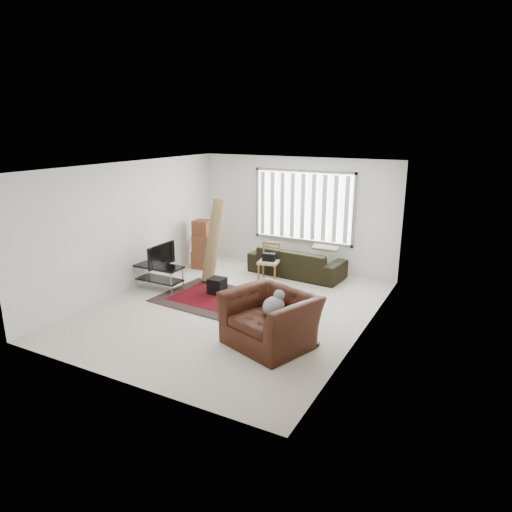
% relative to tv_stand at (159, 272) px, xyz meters
% --- Properties ---
extents(room, '(6.00, 6.02, 2.71)m').
position_rel_tv_stand_xyz_m(room, '(1.98, 0.32, 1.38)').
color(room, beige).
rests_on(room, ground).
extents(persian_rug, '(2.61, 1.84, 0.02)m').
position_rel_tv_stand_xyz_m(persian_rug, '(1.53, 0.02, -0.36)').
color(persian_rug, black).
rests_on(persian_rug, ground).
extents(tv_stand, '(1.04, 0.47, 0.52)m').
position_rel_tv_stand_xyz_m(tv_stand, '(0.00, 0.00, 0.00)').
color(tv_stand, black).
rests_on(tv_stand, ground).
extents(tv, '(0.11, 0.84, 0.48)m').
position_rel_tv_stand_xyz_m(tv, '(0.00, -0.00, 0.39)').
color(tv, black).
rests_on(tv, tv_stand).
extents(subwoofer, '(0.33, 0.33, 0.32)m').
position_rel_tv_stand_xyz_m(subwoofer, '(1.26, 0.32, -0.19)').
color(subwoofer, black).
rests_on(subwoofer, persian_rug).
extents(moving_boxes, '(0.54, 0.51, 1.18)m').
position_rel_tv_stand_xyz_m(moving_boxes, '(-0.03, 1.71, 0.18)').
color(moving_boxes, brown).
rests_on(moving_boxes, ground).
extents(white_flatpack, '(0.55, 0.25, 0.69)m').
position_rel_tv_stand_xyz_m(white_flatpack, '(-0.11, 1.86, -0.03)').
color(white_flatpack, silver).
rests_on(white_flatpack, ground).
extents(rolled_rug, '(0.40, 0.77, 1.85)m').
position_rel_tv_stand_xyz_m(rolled_rug, '(0.72, 1.04, 0.55)').
color(rolled_rug, brown).
rests_on(rolled_rug, ground).
extents(sofa, '(2.30, 1.15, 0.86)m').
position_rel_tv_stand_xyz_m(sofa, '(2.23, 2.26, 0.05)').
color(sofa, black).
rests_on(sofa, ground).
extents(side_chair, '(0.52, 0.52, 0.84)m').
position_rel_tv_stand_xyz_m(side_chair, '(1.80, 1.67, 0.09)').
color(side_chair, tan).
rests_on(side_chair, ground).
extents(armchair, '(1.64, 1.53, 0.98)m').
position_rel_tv_stand_xyz_m(armchair, '(3.26, -1.20, 0.12)').
color(armchair, '#37160B').
rests_on(armchair, ground).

